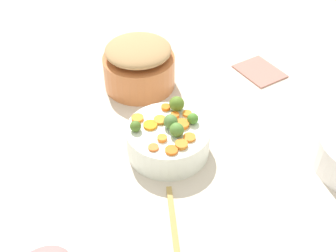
{
  "coord_description": "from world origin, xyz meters",
  "views": [
    {
      "loc": [
        -0.8,
        -0.04,
        0.84
      ],
      "look_at": [
        0.01,
        -0.04,
        0.11
      ],
      "focal_mm": 43.84,
      "sensor_mm": 36.0,
      "label": 1
    }
  ],
  "objects": [
    {
      "name": "tabletop",
      "position": [
        0.0,
        0.0,
        0.01
      ],
      "size": [
        2.4,
        2.4,
        0.02
      ],
      "primitive_type": "cube",
      "color": "beige",
      "rests_on": "ground"
    },
    {
      "name": "serving_bowl_carrots",
      "position": [
        0.01,
        -0.04,
        0.06
      ],
      "size": [
        0.23,
        0.23,
        0.08
      ],
      "primitive_type": "cylinder",
      "color": "white",
      "rests_on": "tabletop"
    },
    {
      "name": "metal_pot",
      "position": [
        0.32,
        0.06,
        0.07
      ],
      "size": [
        0.23,
        0.23,
        0.11
      ],
      "primitive_type": "cylinder",
      "color": "#C97441",
      "rests_on": "tabletop"
    },
    {
      "name": "stuffing_mound",
      "position": [
        0.32,
        0.06,
        0.15
      ],
      "size": [
        0.21,
        0.21,
        0.05
      ],
      "primitive_type": "ellipsoid",
      "color": "tan",
      "rests_on": "metal_pot"
    },
    {
      "name": "carrot_slice_0",
      "position": [
        -0.07,
        -0.0,
        0.11
      ],
      "size": [
        0.04,
        0.04,
        0.01
      ],
      "primitive_type": "cylinder",
      "rotation": [
        0.0,
        0.0,
        5.71
      ],
      "color": "orange",
      "rests_on": "serving_bowl_carrots"
    },
    {
      "name": "carrot_slice_1",
      "position": [
        0.02,
        0.01,
        0.11
      ],
      "size": [
        0.04,
        0.04,
        0.01
      ],
      "primitive_type": "cylinder",
      "rotation": [
        0.0,
        0.0,
        0.13
      ],
      "color": "orange",
      "rests_on": "serving_bowl_carrots"
    },
    {
      "name": "carrot_slice_2",
      "position": [
        0.04,
        -0.02,
        0.11
      ],
      "size": [
        0.05,
        0.05,
        0.01
      ],
      "primitive_type": "cylinder",
      "rotation": [
        0.0,
        0.0,
        5.32
      ],
      "color": "orange",
      "rests_on": "serving_bowl_carrots"
    },
    {
      "name": "carrot_slice_3",
      "position": [
        -0.08,
        -0.05,
        0.11
      ],
      "size": [
        0.04,
        0.04,
        0.01
      ],
      "primitive_type": "cylinder",
      "rotation": [
        0.0,
        0.0,
        4.63
      ],
      "color": "orange",
      "rests_on": "serving_bowl_carrots"
    },
    {
      "name": "carrot_slice_4",
      "position": [
        -0.03,
        -0.09,
        0.11
      ],
      "size": [
        0.05,
        0.05,
        0.01
      ],
      "primitive_type": "cylinder",
      "rotation": [
        0.0,
        0.0,
        2.53
      ],
      "color": "orange",
      "rests_on": "serving_bowl_carrots"
    },
    {
      "name": "carrot_slice_5",
      "position": [
        -0.06,
        -0.07,
        0.11
      ],
      "size": [
        0.05,
        0.05,
        0.01
      ],
      "primitive_type": "cylinder",
      "rotation": [
        0.0,
        0.0,
        4.08
      ],
      "color": "orange",
      "rests_on": "serving_bowl_carrots"
    },
    {
      "name": "carrot_slice_6",
      "position": [
        0.04,
        0.05,
        0.11
      ],
      "size": [
        0.04,
        0.04,
        0.01
      ],
      "primitive_type": "cylinder",
      "rotation": [
        0.0,
        0.0,
        1.72
      ],
      "color": "orange",
      "rests_on": "serving_bowl_carrots"
    },
    {
      "name": "carrot_slice_7",
      "position": [
        0.02,
        -0.08,
        0.11
      ],
      "size": [
        0.04,
        0.04,
        0.01
      ],
      "primitive_type": "cylinder",
      "rotation": [
        0.0,
        0.0,
        3.16
      ],
      "color": "orange",
      "rests_on": "serving_bowl_carrots"
    },
    {
      "name": "carrot_slice_8",
      "position": [
        0.05,
        -0.06,
        0.11
      ],
      "size": [
        0.03,
        0.03,
        0.01
      ],
      "primitive_type": "cylinder",
      "rotation": [
        0.0,
        0.0,
        1.2
      ],
      "color": "orange",
      "rests_on": "serving_bowl_carrots"
    },
    {
      "name": "carrot_slice_9",
      "position": [
        0.06,
        -0.09,
        0.11
      ],
      "size": [
        0.03,
        0.03,
        0.01
      ],
      "primitive_type": "cylinder",
      "rotation": [
        0.0,
        0.0,
        6.03
      ],
      "color": "orange",
      "rests_on": "serving_bowl_carrots"
    },
    {
      "name": "carrot_slice_10",
      "position": [
        0.09,
        -0.03,
        0.11
      ],
      "size": [
        0.03,
        0.03,
        0.01
      ],
      "primitive_type": "cylinder",
      "rotation": [
        0.0,
        0.0,
        0.07
      ],
      "color": "orange",
      "rests_on": "serving_bowl_carrots"
    },
    {
      "name": "carrot_slice_11",
      "position": [
        -0.04,
        -0.02,
        0.11
      ],
      "size": [
        0.03,
        0.03,
        0.01
      ],
      "primitive_type": "cylinder",
      "rotation": [
        0.0,
        0.0,
        6.28
      ],
      "color": "orange",
      "rests_on": "serving_bowl_carrots"
    },
    {
      "name": "brussels_sprout_0",
      "position": [
        0.03,
        -0.1,
        0.12
      ],
      "size": [
        0.03,
        0.03,
        0.03
      ],
      "primitive_type": "sphere",
      "color": "#4C872E",
      "rests_on": "serving_bowl_carrots"
    },
    {
      "name": "brussels_sprout_1",
      "position": [
        -0.02,
        -0.06,
        0.12
      ],
      "size": [
        0.04,
        0.04,
        0.04
      ],
      "primitive_type": "sphere",
      "color": "#548838",
      "rests_on": "serving_bowl_carrots"
    },
    {
      "name": "brussels_sprout_2",
      "position": [
        -0.0,
        0.05,
        0.12
      ],
      "size": [
        0.03,
        0.03,
        0.03
      ],
      "primitive_type": "sphere",
      "color": "#4D7428",
      "rests_on": "serving_bowl_carrots"
    },
    {
      "name": "brussels_sprout_3",
      "position": [
        0.01,
        -0.04,
        0.12
      ],
      "size": [
        0.04,
        0.04,
        0.04
      ],
      "primitive_type": "sphere",
      "color": "#568240",
      "rests_on": "serving_bowl_carrots"
    },
    {
      "name": "brussels_sprout_4",
      "position": [
        0.09,
        -0.06,
        0.12
      ],
      "size": [
        0.04,
        0.04,
        0.04
      ],
      "primitive_type": "sphere",
      "color": "#597E28",
      "rests_on": "serving_bowl_carrots"
    },
    {
      "name": "dish_towel",
      "position": [
        0.39,
        -0.36,
        0.02
      ],
      "size": [
        0.2,
        0.19,
        0.01
      ],
      "primitive_type": "cube",
      "rotation": [
        0.0,
        0.0,
        0.56
      ],
      "color": "tan",
      "rests_on": "tabletop"
    }
  ]
}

